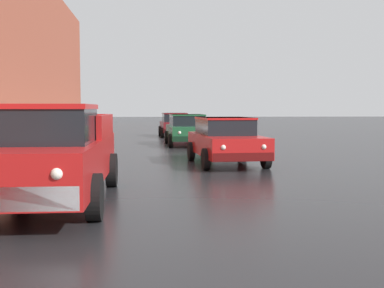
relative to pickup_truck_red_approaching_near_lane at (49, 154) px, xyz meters
The scene contains 5 objects.
snow_bank_near_corner_left 21.78m from the pickup_truck_red_approaching_near_lane, 95.43° to the left, with size 2.90×1.29×0.69m.
pickup_truck_red_approaching_near_lane is the anchor object (origin of this frame).
sedan_red_parked_kerbside_close 7.10m from the pickup_truck_red_approaching_near_lane, 54.55° to the left, with size 2.11×4.29×1.42m.
sedan_green_parked_kerbside_mid 14.08m from the pickup_truck_red_approaching_near_lane, 75.18° to the left, with size 2.00×4.33×1.42m.
sedan_maroon_parked_far_down_block 20.89m from the pickup_truck_red_approaching_near_lane, 80.56° to the left, with size 1.92×3.92×1.42m.
Camera 1 is at (-0.12, 0.27, 1.69)m, focal length 45.45 mm.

